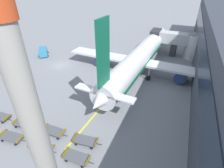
{
  "coord_description": "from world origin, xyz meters",
  "views": [
    {
      "loc": [
        26.65,
        -31.17,
        18.52
      ],
      "look_at": [
        16.55,
        -6.79,
        2.32
      ],
      "focal_mm": 28.0,
      "sensor_mm": 36.0,
      "label": 1
    }
  ],
  "objects_px": {
    "airplane": "(140,57)",
    "baggage_dolly_row_mid_a_col_d": "(86,141)",
    "baggage_dolly_row_near_col_d": "(77,157)",
    "baggage_dolly_row_mid_a_col_b": "(25,124)",
    "service_van": "(43,52)",
    "baggage_dolly_row_mid_a_col_a": "(0,116)",
    "baggage_dolly_row_mid_a_col_c": "(54,131)",
    "fuel_tanker_primary": "(6,50)",
    "baggage_dolly_row_near_col_c": "(42,147)",
    "baggage_dolly_row_near_col_b": "(12,137)"
  },
  "relations": [
    {
      "from": "baggage_dolly_row_near_col_c",
      "to": "baggage_dolly_row_mid_a_col_c",
      "type": "xyz_separation_m",
      "value": [
        -0.29,
        2.72,
        0.0
      ]
    },
    {
      "from": "baggage_dolly_row_near_col_b",
      "to": "baggage_dolly_row_near_col_c",
      "type": "height_order",
      "value": "same"
    },
    {
      "from": "fuel_tanker_primary",
      "to": "baggage_dolly_row_near_col_c",
      "type": "relative_size",
      "value": 1.99
    },
    {
      "from": "baggage_dolly_row_near_col_c",
      "to": "baggage_dolly_row_mid_a_col_d",
      "type": "relative_size",
      "value": 0.99
    },
    {
      "from": "fuel_tanker_primary",
      "to": "baggage_dolly_row_mid_a_col_b",
      "type": "relative_size",
      "value": 1.97
    },
    {
      "from": "service_van",
      "to": "baggage_dolly_row_near_col_d",
      "type": "xyz_separation_m",
      "value": [
        26.03,
        -24.33,
        -0.58
      ]
    },
    {
      "from": "fuel_tanker_primary",
      "to": "baggage_dolly_row_mid_a_col_b",
      "type": "height_order",
      "value": "fuel_tanker_primary"
    },
    {
      "from": "fuel_tanker_primary",
      "to": "baggage_dolly_row_near_col_d",
      "type": "distance_m",
      "value": 41.45
    },
    {
      "from": "baggage_dolly_row_near_col_c",
      "to": "baggage_dolly_row_near_col_d",
      "type": "relative_size",
      "value": 1.0
    },
    {
      "from": "service_van",
      "to": "baggage_dolly_row_near_col_b",
      "type": "bearing_deg",
      "value": -56.67
    },
    {
      "from": "baggage_dolly_row_mid_a_col_b",
      "to": "baggage_dolly_row_mid_a_col_c",
      "type": "height_order",
      "value": "same"
    },
    {
      "from": "baggage_dolly_row_mid_a_col_a",
      "to": "baggage_dolly_row_near_col_b",
      "type": "bearing_deg",
      "value": -24.31
    },
    {
      "from": "airplane",
      "to": "baggage_dolly_row_mid_a_col_a",
      "type": "relative_size",
      "value": 10.78
    },
    {
      "from": "baggage_dolly_row_mid_a_col_a",
      "to": "baggage_dolly_row_mid_a_col_c",
      "type": "relative_size",
      "value": 1.0
    },
    {
      "from": "service_van",
      "to": "baggage_dolly_row_mid_a_col_a",
      "type": "bearing_deg",
      "value": -63.33
    },
    {
      "from": "baggage_dolly_row_near_col_d",
      "to": "baggage_dolly_row_mid_a_col_c",
      "type": "distance_m",
      "value": 5.59
    },
    {
      "from": "baggage_dolly_row_near_col_b",
      "to": "baggage_dolly_row_near_col_d",
      "type": "height_order",
      "value": "same"
    },
    {
      "from": "fuel_tanker_primary",
      "to": "baggage_dolly_row_mid_a_col_b",
      "type": "xyz_separation_m",
      "value": [
        25.86,
        -19.02,
        -0.85
      ]
    },
    {
      "from": "airplane",
      "to": "baggage_dolly_row_near_col_b",
      "type": "xyz_separation_m",
      "value": [
        -10.34,
        -25.76,
        -3.03
      ]
    },
    {
      "from": "airplane",
      "to": "baggage_dolly_row_mid_a_col_c",
      "type": "bearing_deg",
      "value": -104.41
    },
    {
      "from": "airplane",
      "to": "baggage_dolly_row_near_col_b",
      "type": "bearing_deg",
      "value": -111.86
    },
    {
      "from": "service_van",
      "to": "baggage_dolly_row_near_col_c",
      "type": "distance_m",
      "value": 32.62
    },
    {
      "from": "baggage_dolly_row_mid_a_col_d",
      "to": "baggage_dolly_row_near_col_c",
      "type": "bearing_deg",
      "value": -146.65
    },
    {
      "from": "baggage_dolly_row_near_col_c",
      "to": "baggage_dolly_row_mid_a_col_b",
      "type": "xyz_separation_m",
      "value": [
        -5.12,
        2.29,
        0.0
      ]
    },
    {
      "from": "baggage_dolly_row_mid_a_col_c",
      "to": "baggage_dolly_row_mid_a_col_d",
      "type": "distance_m",
      "value": 4.84
    },
    {
      "from": "baggage_dolly_row_mid_a_col_b",
      "to": "baggage_dolly_row_near_col_c",
      "type": "bearing_deg",
      "value": -24.07
    },
    {
      "from": "baggage_dolly_row_near_col_b",
      "to": "baggage_dolly_row_mid_a_col_b",
      "type": "xyz_separation_m",
      "value": [
        -0.36,
        2.52,
        0.0
      ]
    },
    {
      "from": "fuel_tanker_primary",
      "to": "service_van",
      "type": "distance_m",
      "value": 10.37
    },
    {
      "from": "baggage_dolly_row_near_col_b",
      "to": "baggage_dolly_row_near_col_c",
      "type": "bearing_deg",
      "value": 2.78
    },
    {
      "from": "airplane",
      "to": "fuel_tanker_primary",
      "type": "xyz_separation_m",
      "value": [
        -36.56,
        -4.22,
        -2.18
      ]
    },
    {
      "from": "baggage_dolly_row_mid_a_col_a",
      "to": "baggage_dolly_row_mid_a_col_c",
      "type": "bearing_deg",
      "value": 4.12
    },
    {
      "from": "service_van",
      "to": "baggage_dolly_row_mid_a_col_b",
      "type": "height_order",
      "value": "service_van"
    },
    {
      "from": "airplane",
      "to": "baggage_dolly_row_near_col_d",
      "type": "distance_m",
      "value": 25.27
    },
    {
      "from": "baggage_dolly_row_near_col_b",
      "to": "baggage_dolly_row_near_col_c",
      "type": "xyz_separation_m",
      "value": [
        4.76,
        0.23,
        0.0
      ]
    },
    {
      "from": "baggage_dolly_row_near_col_d",
      "to": "baggage_dolly_row_mid_a_col_b",
      "type": "bearing_deg",
      "value": 169.53
    },
    {
      "from": "baggage_dolly_row_near_col_c",
      "to": "baggage_dolly_row_mid_a_col_b",
      "type": "relative_size",
      "value": 0.99
    },
    {
      "from": "airplane",
      "to": "baggage_dolly_row_near_col_d",
      "type": "relative_size",
      "value": 10.8
    },
    {
      "from": "airplane",
      "to": "baggage_dolly_row_mid_a_col_d",
      "type": "height_order",
      "value": "airplane"
    },
    {
      "from": "baggage_dolly_row_mid_a_col_a",
      "to": "baggage_dolly_row_mid_a_col_d",
      "type": "xyz_separation_m",
      "value": [
        14.33,
        0.95,
        0.0
      ]
    },
    {
      "from": "baggage_dolly_row_mid_a_col_b",
      "to": "airplane",
      "type": "bearing_deg",
      "value": 65.28
    },
    {
      "from": "fuel_tanker_primary",
      "to": "baggage_dolly_row_near_col_b",
      "type": "relative_size",
      "value": 1.97
    },
    {
      "from": "baggage_dolly_row_near_col_c",
      "to": "baggage_dolly_row_mid_a_col_c",
      "type": "bearing_deg",
      "value": 96.0
    },
    {
      "from": "baggage_dolly_row_near_col_d",
      "to": "baggage_dolly_row_mid_a_col_b",
      "type": "xyz_separation_m",
      "value": [
        -9.95,
        1.84,
        0.0
      ]
    },
    {
      "from": "baggage_dolly_row_near_col_b",
      "to": "baggage_dolly_row_mid_a_col_a",
      "type": "relative_size",
      "value": 1.01
    },
    {
      "from": "baggage_dolly_row_near_col_c",
      "to": "baggage_dolly_row_near_col_d",
      "type": "xyz_separation_m",
      "value": [
        4.82,
        0.45,
        0.0
      ]
    },
    {
      "from": "airplane",
      "to": "baggage_dolly_row_mid_a_col_b",
      "type": "bearing_deg",
      "value": -114.72
    },
    {
      "from": "baggage_dolly_row_mid_a_col_b",
      "to": "baggage_dolly_row_mid_a_col_d",
      "type": "distance_m",
      "value": 9.69
    },
    {
      "from": "baggage_dolly_row_mid_a_col_c",
      "to": "fuel_tanker_primary",
      "type": "bearing_deg",
      "value": 148.81
    },
    {
      "from": "baggage_dolly_row_near_col_d",
      "to": "baggage_dolly_row_mid_a_col_b",
      "type": "relative_size",
      "value": 0.99
    },
    {
      "from": "airplane",
      "to": "baggage_dolly_row_mid_a_col_d",
      "type": "relative_size",
      "value": 10.68
    }
  ]
}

